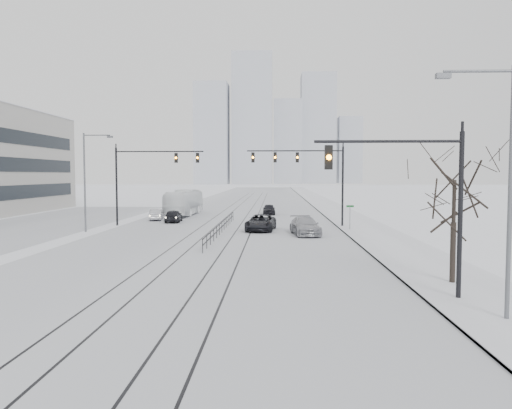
# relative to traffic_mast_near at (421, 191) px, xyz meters

# --- Properties ---
(ground) EXTENTS (500.00, 500.00, 0.00)m
(ground) POSITION_rel_traffic_mast_near_xyz_m (-10.79, -6.00, -4.56)
(ground) COLOR white
(ground) RESTS_ON ground
(road) EXTENTS (22.00, 260.00, 0.02)m
(road) POSITION_rel_traffic_mast_near_xyz_m (-10.79, 54.00, -4.55)
(road) COLOR silver
(road) RESTS_ON ground
(sidewalk_east) EXTENTS (5.00, 260.00, 0.16)m
(sidewalk_east) POSITION_rel_traffic_mast_near_xyz_m (2.71, 54.00, -4.48)
(sidewalk_east) COLOR silver
(sidewalk_east) RESTS_ON ground
(curb) EXTENTS (0.10, 260.00, 0.12)m
(curb) POSITION_rel_traffic_mast_near_xyz_m (0.26, 54.00, -4.50)
(curb) COLOR gray
(curb) RESTS_ON ground
(parking_strip) EXTENTS (14.00, 60.00, 0.03)m
(parking_strip) POSITION_rel_traffic_mast_near_xyz_m (-30.79, 29.00, -4.55)
(parking_strip) COLOR silver
(parking_strip) RESTS_ON ground
(tram_rails) EXTENTS (5.30, 180.00, 0.01)m
(tram_rails) POSITION_rel_traffic_mast_near_xyz_m (-10.79, 34.00, -4.54)
(tram_rails) COLOR black
(tram_rails) RESTS_ON ground
(skyline) EXTENTS (96.00, 48.00, 72.00)m
(skyline) POSITION_rel_traffic_mast_near_xyz_m (-5.77, 267.63, 26.08)
(skyline) COLOR #A9AFBA
(skyline) RESTS_ON ground
(traffic_mast_near) EXTENTS (6.10, 0.37, 7.00)m
(traffic_mast_near) POSITION_rel_traffic_mast_near_xyz_m (0.00, 0.00, 0.00)
(traffic_mast_near) COLOR black
(traffic_mast_near) RESTS_ON ground
(traffic_mast_ne) EXTENTS (9.60, 0.37, 8.00)m
(traffic_mast_ne) POSITION_rel_traffic_mast_near_xyz_m (-2.64, 29.00, 1.20)
(traffic_mast_ne) COLOR black
(traffic_mast_ne) RESTS_ON ground
(traffic_mast_nw) EXTENTS (9.10, 0.37, 8.00)m
(traffic_mast_nw) POSITION_rel_traffic_mast_near_xyz_m (-19.31, 30.00, 1.01)
(traffic_mast_nw) COLOR black
(traffic_mast_nw) RESTS_ON ground
(street_light_east) EXTENTS (2.73, 0.25, 9.00)m
(street_light_east) POSITION_rel_traffic_mast_near_xyz_m (1.91, -3.00, 0.65)
(street_light_east) COLOR #595B60
(street_light_east) RESTS_ON ground
(street_light_west) EXTENTS (2.73, 0.25, 9.00)m
(street_light_west) POSITION_rel_traffic_mast_near_xyz_m (-22.99, 24.00, 0.65)
(street_light_west) COLOR #595B60
(street_light_west) RESTS_ON ground
(bare_tree) EXTENTS (4.40, 4.40, 6.10)m
(bare_tree) POSITION_rel_traffic_mast_near_xyz_m (2.41, 3.00, -0.07)
(bare_tree) COLOR black
(bare_tree) RESTS_ON ground
(median_fence) EXTENTS (0.06, 24.00, 1.00)m
(median_fence) POSITION_rel_traffic_mast_near_xyz_m (-10.79, 24.00, -4.04)
(median_fence) COLOR black
(median_fence) RESTS_ON ground
(street_sign) EXTENTS (0.70, 0.06, 2.40)m
(street_sign) POSITION_rel_traffic_mast_near_xyz_m (1.01, 26.00, -2.96)
(street_sign) COLOR #595B60
(street_sign) RESTS_ON ground
(sedan_sb_inner) EXTENTS (1.90, 4.18, 1.39)m
(sedan_sb_inner) POSITION_rel_traffic_mast_near_xyz_m (-17.15, 33.60, -3.87)
(sedan_sb_inner) COLOR black
(sedan_sb_inner) RESTS_ON ground
(sedan_sb_outer) EXTENTS (1.93, 4.01, 1.27)m
(sedan_sb_outer) POSITION_rel_traffic_mast_near_xyz_m (-19.64, 35.94, -3.93)
(sedan_sb_outer) COLOR silver
(sedan_sb_outer) RESTS_ON ground
(sedan_nb_front) EXTENTS (3.00, 5.60, 1.50)m
(sedan_nb_front) POSITION_rel_traffic_mast_near_xyz_m (-7.31, 25.62, -3.81)
(sedan_nb_front) COLOR black
(sedan_nb_front) RESTS_ON ground
(sedan_nb_right) EXTENTS (2.80, 5.54, 1.54)m
(sedan_nb_right) POSITION_rel_traffic_mast_near_xyz_m (-3.37, 22.52, -3.79)
(sedan_nb_right) COLOR #9E9FA6
(sedan_nb_right) RESTS_ON ground
(sedan_nb_far) EXTENTS (1.69, 4.04, 1.36)m
(sedan_nb_far) POSITION_rel_traffic_mast_near_xyz_m (-6.78, 44.55, -3.88)
(sedan_nb_far) COLOR black
(sedan_nb_far) RESTS_ON ground
(box_truck) EXTENTS (3.18, 11.66, 3.22)m
(box_truck) POSITION_rel_traffic_mast_near_xyz_m (-17.73, 43.18, -2.95)
(box_truck) COLOR white
(box_truck) RESTS_ON ground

